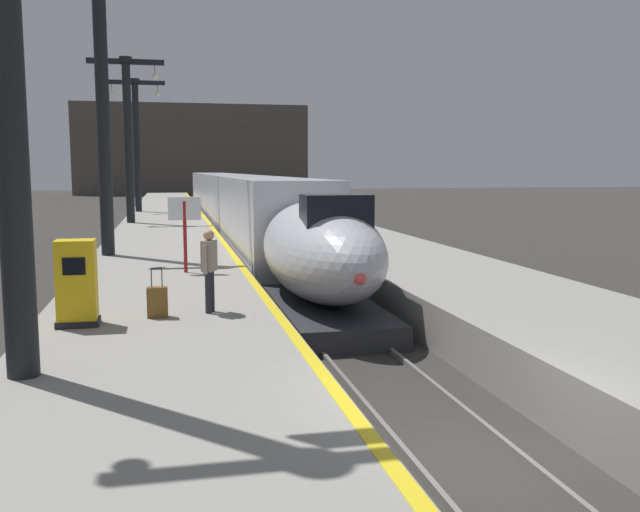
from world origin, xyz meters
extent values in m
plane|color=#33302D|center=(0.00, 0.00, 0.00)|extent=(260.00, 260.00, 0.00)
cube|color=gray|center=(-4.05, 24.75, 0.53)|extent=(4.80, 110.00, 1.05)
cube|color=gray|center=(4.05, 24.75, 0.53)|extent=(4.80, 110.00, 1.05)
cube|color=yellow|center=(-1.77, 24.75, 1.05)|extent=(0.20, 107.80, 0.01)
cube|color=slate|center=(-0.75, 27.50, 0.06)|extent=(0.08, 110.00, 0.12)
cube|color=slate|center=(0.75, 27.50, 0.06)|extent=(0.08, 110.00, 0.12)
ellipsoid|color=silver|center=(0.00, 9.43, 1.83)|extent=(2.78, 7.99, 2.56)
cube|color=#28282D|center=(0.00, 9.03, 0.28)|extent=(2.46, 6.79, 0.55)
cube|color=black|center=(0.00, 7.63, 2.90)|extent=(1.59, 1.00, 0.90)
sphere|color=#F24C4C|center=(0.00, 5.52, 1.68)|extent=(0.28, 0.28, 0.28)
cube|color=silver|center=(0.00, 18.83, 2.08)|extent=(2.90, 14.00, 3.05)
cube|color=black|center=(-1.42, 18.83, 2.62)|extent=(0.04, 11.90, 0.80)
cube|color=black|center=(1.42, 18.83, 2.62)|extent=(0.04, 11.90, 0.80)
cube|color=silver|center=(0.00, 18.83, 0.80)|extent=(2.92, 13.30, 0.24)
cube|color=black|center=(0.00, 14.35, 0.28)|extent=(2.03, 2.20, 0.56)
cube|color=black|center=(0.00, 23.31, 0.28)|extent=(2.03, 2.20, 0.56)
cube|color=silver|center=(0.00, 35.43, 2.08)|extent=(2.90, 18.00, 3.05)
cube|color=black|center=(-1.42, 35.43, 2.62)|extent=(0.04, 15.84, 0.80)
cube|color=black|center=(1.42, 35.43, 2.62)|extent=(0.04, 15.84, 0.80)
cube|color=black|center=(0.00, 29.31, 0.28)|extent=(2.03, 2.20, 0.56)
cube|color=black|center=(0.00, 41.55, 0.28)|extent=(2.03, 2.20, 0.56)
cube|color=silver|center=(0.00, 54.03, 2.08)|extent=(2.90, 18.00, 3.05)
cube|color=black|center=(-1.42, 54.03, 2.62)|extent=(0.04, 15.84, 0.80)
cube|color=black|center=(1.42, 54.03, 2.62)|extent=(0.04, 15.84, 0.80)
cube|color=black|center=(0.00, 47.91, 0.28)|extent=(2.03, 2.20, 0.56)
cube|color=black|center=(0.00, 60.15, 0.28)|extent=(2.03, 2.20, 0.56)
cylinder|color=black|center=(-5.90, 1.92, 6.02)|extent=(0.44, 0.44, 9.93)
cylinder|color=black|center=(-5.90, 16.06, 6.15)|extent=(0.44, 0.44, 10.21)
cylinder|color=black|center=(-5.90, 30.74, 5.45)|extent=(0.44, 0.44, 8.80)
cylinder|color=black|center=(-5.90, 30.74, 9.70)|extent=(0.68, 0.68, 0.30)
cube|color=black|center=(-5.90, 30.74, 9.60)|extent=(4.00, 0.24, 0.28)
cylinder|color=black|center=(-7.40, 30.74, 9.25)|extent=(0.03, 0.03, 0.60)
sphere|color=#EFEACC|center=(-7.40, 30.74, 8.90)|extent=(0.36, 0.36, 0.36)
cylinder|color=black|center=(-4.40, 30.74, 9.25)|extent=(0.03, 0.03, 0.60)
sphere|color=#EFEACC|center=(-4.40, 30.74, 8.90)|extent=(0.36, 0.36, 0.36)
cylinder|color=black|center=(-5.90, 41.00, 5.52)|extent=(0.44, 0.44, 8.95)
cylinder|color=black|center=(-5.90, 41.00, 9.85)|extent=(0.68, 0.68, 0.30)
cube|color=black|center=(-5.90, 41.00, 9.75)|extent=(4.00, 0.24, 0.28)
cylinder|color=black|center=(-7.40, 41.00, 9.40)|extent=(0.03, 0.03, 0.60)
sphere|color=#EFEACC|center=(-7.40, 41.00, 9.05)|extent=(0.36, 0.36, 0.36)
cylinder|color=black|center=(-4.40, 41.00, 9.40)|extent=(0.03, 0.03, 0.60)
sphere|color=#EFEACC|center=(-4.40, 41.00, 9.05)|extent=(0.36, 0.36, 0.36)
cylinder|color=#23232D|center=(-3.05, 5.85, 1.48)|extent=(0.13, 0.13, 0.85)
cylinder|color=#23232D|center=(-3.12, 5.69, 1.48)|extent=(0.13, 0.13, 0.85)
cube|color=gray|center=(-3.08, 5.77, 2.21)|extent=(0.35, 0.44, 0.62)
cylinder|color=gray|center=(-2.99, 5.99, 2.16)|extent=(0.09, 0.09, 0.58)
cylinder|color=gray|center=(-3.18, 5.55, 2.16)|extent=(0.09, 0.09, 0.58)
sphere|color=tan|center=(-3.08, 5.77, 2.63)|extent=(0.22, 0.22, 0.22)
cube|color=brown|center=(-4.12, 5.51, 1.35)|extent=(0.40, 0.22, 0.60)
cylinder|color=#262628|center=(-4.22, 5.51, 1.83)|extent=(0.02, 0.02, 0.36)
cylinder|color=#262628|center=(-4.02, 5.51, 1.83)|extent=(0.02, 0.02, 0.36)
cube|color=#262628|center=(-4.12, 5.51, 2.02)|extent=(0.22, 0.03, 0.02)
cube|color=yellow|center=(-5.55, 5.10, 1.85)|extent=(0.70, 0.56, 1.60)
cube|color=black|center=(-5.55, 4.81, 2.20)|extent=(0.40, 0.02, 0.32)
cube|color=black|center=(-5.55, 5.10, 1.11)|extent=(0.76, 0.62, 0.12)
cylinder|color=maroon|center=(-3.43, 11.46, 2.05)|extent=(0.10, 0.10, 2.00)
cube|color=white|center=(-3.43, 11.46, 2.85)|extent=(0.90, 0.06, 0.64)
cube|color=#4C4742|center=(0.00, 102.00, 7.00)|extent=(36.00, 2.00, 14.00)
camera|label=1|loc=(-3.84, -8.18, 3.94)|focal=38.81mm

